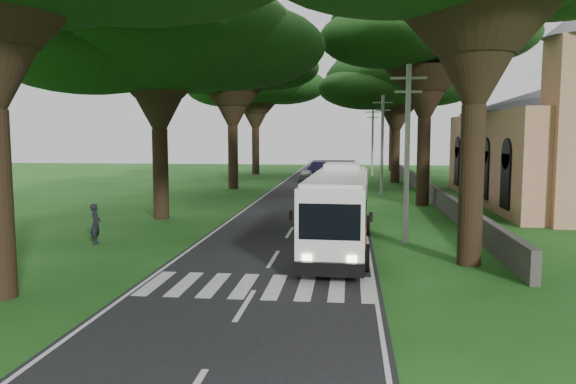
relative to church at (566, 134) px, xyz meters
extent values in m
plane|color=#1A4C15|center=(-17.86, -21.55, -4.91)|extent=(140.00, 140.00, 0.00)
cube|color=black|center=(-17.86, 3.45, -4.90)|extent=(8.00, 120.00, 0.04)
cube|color=silver|center=(-17.86, -23.55, -4.91)|extent=(8.00, 3.00, 0.01)
cube|color=#383533|center=(-8.86, 2.45, -4.31)|extent=(0.35, 50.00, 1.20)
cube|color=tan|center=(0.14, 0.45, -1.71)|extent=(12.00, 22.00, 6.40)
pyramid|color=#595960|center=(0.14, 0.45, 3.69)|extent=(14.00, 24.00, 2.20)
cylinder|color=gray|center=(-12.36, -15.55, -0.91)|extent=(0.24, 0.24, 8.00)
cube|color=gray|center=(-12.36, -15.55, 2.49)|extent=(1.60, 0.10, 0.10)
cube|color=gray|center=(-12.36, -15.55, 1.89)|extent=(1.20, 0.10, 0.10)
cylinder|color=gray|center=(-12.36, 4.45, -0.91)|extent=(0.24, 0.24, 8.00)
cube|color=gray|center=(-12.36, 4.45, 2.49)|extent=(1.60, 0.10, 0.10)
cube|color=gray|center=(-12.36, 4.45, 1.89)|extent=(1.20, 0.10, 0.10)
cylinder|color=gray|center=(-12.36, 24.45, -0.91)|extent=(0.24, 0.24, 8.00)
cube|color=gray|center=(-12.36, 24.45, 2.49)|extent=(1.60, 0.10, 0.10)
cube|color=gray|center=(-12.36, 24.45, 1.89)|extent=(1.20, 0.10, 0.10)
cylinder|color=black|center=(-25.86, -9.55, -2.30)|extent=(0.90, 0.90, 5.22)
cone|color=black|center=(-25.86, -9.55, 2.21)|extent=(3.20, 3.20, 3.80)
ellipsoid|color=black|center=(-25.86, -9.55, 5.70)|extent=(15.83, 15.83, 6.65)
cylinder|color=black|center=(-25.36, 8.45, -2.12)|extent=(0.90, 0.90, 5.58)
cone|color=black|center=(-25.36, 8.45, 2.57)|extent=(3.20, 3.20, 3.80)
ellipsoid|color=black|center=(-25.36, 8.45, 6.50)|extent=(12.73, 12.73, 5.35)
cylinder|color=black|center=(-26.36, 26.45, -2.13)|extent=(0.90, 0.90, 5.55)
cone|color=black|center=(-26.36, 26.45, 2.54)|extent=(3.20, 3.20, 3.80)
ellipsoid|color=black|center=(-26.36, 26.45, 6.43)|extent=(14.24, 14.24, 5.98)
cylinder|color=black|center=(-10.36, -19.55, -1.90)|extent=(0.90, 0.90, 6.02)
cone|color=black|center=(-10.36, -19.55, 3.01)|extent=(3.20, 3.20, 3.80)
cylinder|color=black|center=(-9.86, -1.55, -1.91)|extent=(0.90, 0.90, 6.00)
cone|color=black|center=(-9.86, -1.55, 2.99)|extent=(3.20, 3.20, 3.80)
ellipsoid|color=black|center=(-9.86, -1.55, 7.43)|extent=(13.08, 13.08, 5.49)
cylinder|color=black|center=(-10.36, 16.45, -2.32)|extent=(0.90, 0.90, 5.19)
cone|color=black|center=(-10.36, 16.45, 2.18)|extent=(3.20, 3.20, 3.80)
ellipsoid|color=black|center=(-10.36, 16.45, 5.61)|extent=(14.09, 14.09, 5.92)
cylinder|color=black|center=(-9.36, 34.45, -1.66)|extent=(0.90, 0.90, 6.49)
cone|color=black|center=(-9.36, 34.45, 3.48)|extent=(3.20, 3.20, 3.80)
ellipsoid|color=black|center=(-9.36, 34.45, 8.51)|extent=(15.96, 15.96, 6.70)
cube|color=white|center=(-15.35, -17.38, -3.13)|extent=(2.70, 11.17, 2.73)
cube|color=black|center=(-15.34, -17.10, -2.74)|extent=(2.68, 9.14, 1.02)
cube|color=black|center=(-15.35, -17.38, -4.45)|extent=(2.74, 11.21, 0.32)
cube|color=#A91F0B|center=(-15.35, -17.38, -3.75)|extent=(2.71, 10.06, 0.17)
cube|color=white|center=(-15.35, -17.38, -1.71)|extent=(2.49, 10.61, 0.17)
cylinder|color=black|center=(-16.63, -21.04, -4.40)|extent=(0.36, 1.03, 1.02)
cylinder|color=black|center=(-14.32, -21.12, -4.40)|extent=(0.36, 1.03, 1.02)
cylinder|color=black|center=(-16.38, -13.83, -4.40)|extent=(0.36, 1.03, 1.02)
cylinder|color=black|center=(-14.07, -13.91, -4.40)|extent=(0.36, 1.03, 1.02)
imported|color=#9A999E|center=(-19.39, 16.62, -4.25)|extent=(1.51, 3.69, 1.25)
imported|color=navy|center=(-18.66, 26.65, -4.13)|extent=(2.60, 4.77, 1.49)
imported|color=black|center=(-26.23, -17.32, -3.99)|extent=(0.54, 0.73, 1.83)
camera|label=1|loc=(-14.89, -41.10, 0.06)|focal=35.00mm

